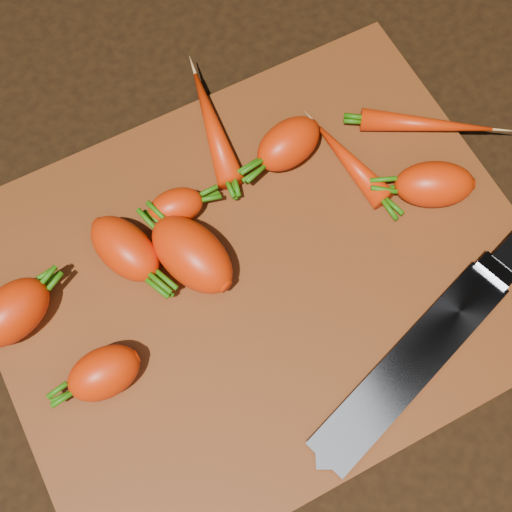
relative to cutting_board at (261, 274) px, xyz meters
name	(u,v)px	position (x,y,z in m)	size (l,w,h in m)	color
ground	(261,278)	(0.00, 0.00, -0.01)	(2.00, 2.00, 0.01)	black
cutting_board	(261,274)	(0.00, 0.00, 0.00)	(0.50, 0.40, 0.01)	#56280E
carrot_0	(12,312)	(-0.22, 0.06, 0.03)	(0.08, 0.05, 0.05)	red
carrot_1	(104,373)	(-0.17, -0.03, 0.03)	(0.06, 0.04, 0.04)	red
carrot_2	(125,249)	(-0.10, 0.07, 0.03)	(0.08, 0.05, 0.05)	red
carrot_3	(192,254)	(-0.05, 0.04, 0.03)	(0.09, 0.05, 0.05)	red
carrot_4	(288,144)	(0.08, 0.10, 0.03)	(0.07, 0.04, 0.04)	red
carrot_5	(176,207)	(-0.04, 0.09, 0.02)	(0.05, 0.03, 0.03)	red
carrot_6	(434,184)	(0.18, -0.01, 0.03)	(0.08, 0.04, 0.04)	red
carrot_7	(213,127)	(0.03, 0.16, 0.02)	(0.13, 0.03, 0.03)	red
carrot_8	(426,124)	(0.22, 0.06, 0.02)	(0.13, 0.02, 0.02)	red
carrot_9	(351,163)	(0.13, 0.06, 0.02)	(0.10, 0.03, 0.03)	red
knife	(428,346)	(0.10, -0.13, 0.02)	(0.37, 0.15, 0.02)	gray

